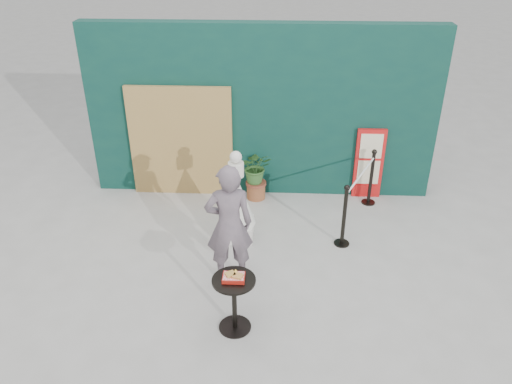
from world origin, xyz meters
name	(u,v)px	position (x,y,z in m)	size (l,w,h in m)	color
ground	(252,302)	(0.00, 0.00, 0.00)	(60.00, 60.00, 0.00)	#ADAAA5
back_wall	(262,112)	(0.00, 3.15, 1.50)	(6.00, 0.30, 3.00)	#0A302C
bamboo_fence	(181,142)	(-1.40, 2.94, 1.00)	(1.80, 0.08, 2.00)	tan
woman	(229,225)	(-0.32, 0.51, 0.87)	(0.64, 0.42, 1.75)	slate
menu_board	(369,164)	(1.90, 2.95, 0.65)	(0.50, 0.07, 1.30)	red
statue	(237,204)	(-0.31, 1.53, 0.61)	(0.58, 0.58, 1.48)	silver
cafe_table	(234,296)	(-0.18, -0.47, 0.50)	(0.52, 0.52, 0.75)	black
food_basket	(234,277)	(-0.18, -0.46, 0.79)	(0.26, 0.19, 0.11)	#AB1C12
planter	(256,171)	(-0.08, 2.80, 0.54)	(0.54, 0.47, 0.92)	brown
stanchion_barrier	(359,196)	(1.62, 2.06, 0.49)	(0.84, 1.54, 1.03)	black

